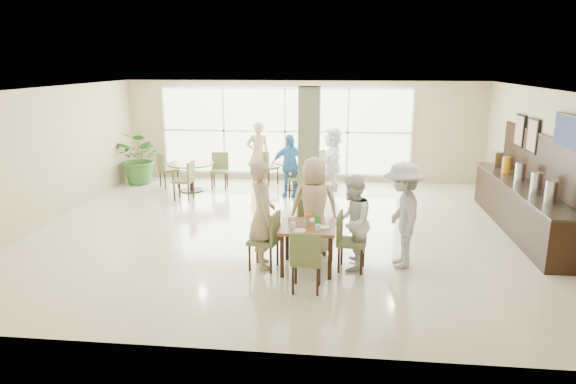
# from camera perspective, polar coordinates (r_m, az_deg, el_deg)

# --- Properties ---
(ground) EXTENTS (10.00, 10.00, 0.00)m
(ground) POSITION_cam_1_polar(r_m,az_deg,el_deg) (10.40, -0.38, -4.22)
(ground) COLOR beige
(ground) RESTS_ON ground
(room_shell) EXTENTS (10.00, 10.00, 10.00)m
(room_shell) POSITION_cam_1_polar(r_m,az_deg,el_deg) (9.99, -0.40, 5.08)
(room_shell) COLOR white
(room_shell) RESTS_ON ground
(window_bank) EXTENTS (7.00, 0.04, 7.00)m
(window_bank) POSITION_cam_1_polar(r_m,az_deg,el_deg) (14.48, -0.33, 6.74)
(window_bank) COLOR silver
(window_bank) RESTS_ON ground
(column) EXTENTS (0.45, 0.45, 2.80)m
(column) POSITION_cam_1_polar(r_m,az_deg,el_deg) (11.19, 2.36, 4.48)
(column) COLOR #666E4C
(column) RESTS_ON ground
(main_table) EXTENTS (0.89, 0.89, 0.75)m
(main_table) POSITION_cam_1_polar(r_m,az_deg,el_deg) (8.29, 2.21, -4.40)
(main_table) COLOR brown
(main_table) RESTS_ON ground
(round_table_left) EXTENTS (1.20, 1.20, 0.75)m
(round_table_left) POSITION_cam_1_polar(r_m,az_deg,el_deg) (13.61, -10.74, 2.55)
(round_table_left) COLOR brown
(round_table_left) RESTS_ON ground
(round_table_right) EXTENTS (1.19, 1.19, 0.75)m
(round_table_right) POSITION_cam_1_polar(r_m,az_deg,el_deg) (13.61, 0.87, 2.80)
(round_table_right) COLOR brown
(round_table_right) RESTS_ON ground
(chairs_main_table) EXTENTS (1.94, 2.03, 0.95)m
(chairs_main_table) POSITION_cam_1_polar(r_m,az_deg,el_deg) (8.34, 2.28, -5.55)
(chairs_main_table) COLOR olive
(chairs_main_table) RESTS_ON ground
(chairs_table_left) EXTENTS (1.96, 1.77, 0.95)m
(chairs_table_left) POSITION_cam_1_polar(r_m,az_deg,el_deg) (13.58, -10.77, 2.02)
(chairs_table_left) COLOR olive
(chairs_table_left) RESTS_ON ground
(chairs_table_right) EXTENTS (2.17, 1.79, 0.95)m
(chairs_table_right) POSITION_cam_1_polar(r_m,az_deg,el_deg) (13.66, 0.93, 2.34)
(chairs_table_right) COLOR olive
(chairs_table_right) RESTS_ON ground
(tabletop_clutter) EXTENTS (0.69, 0.76, 0.21)m
(tabletop_clutter) POSITION_cam_1_polar(r_m,az_deg,el_deg) (8.20, 2.12, -3.41)
(tabletop_clutter) COLOR white
(tabletop_clutter) RESTS_ON main_table
(buffet_counter) EXTENTS (0.64, 4.70, 1.95)m
(buffet_counter) POSITION_cam_1_polar(r_m,az_deg,el_deg) (11.25, 24.47, -1.18)
(buffet_counter) COLOR black
(buffet_counter) RESTS_ON ground
(wall_tv) EXTENTS (0.06, 1.00, 0.58)m
(wall_tv) POSITION_cam_1_polar(r_m,az_deg,el_deg) (10.02, 28.62, 5.95)
(wall_tv) COLOR black
(wall_tv) RESTS_ON ground
(framed_art_a) EXTENTS (0.05, 0.55, 0.70)m
(framed_art_a) POSITION_cam_1_polar(r_m,az_deg,el_deg) (11.54, 25.56, 5.67)
(framed_art_a) COLOR black
(framed_art_a) RESTS_ON ground
(framed_art_b) EXTENTS (0.05, 0.55, 0.70)m
(framed_art_b) POSITION_cam_1_polar(r_m,az_deg,el_deg) (12.30, 24.37, 6.24)
(framed_art_b) COLOR black
(framed_art_b) RESTS_ON ground
(potted_plant) EXTENTS (1.73, 1.73, 1.46)m
(potted_plant) POSITION_cam_1_polar(r_m,az_deg,el_deg) (14.73, -16.08, 3.68)
(potted_plant) COLOR #346528
(potted_plant) RESTS_ON ground
(teen_left) EXTENTS (0.63, 0.76, 1.78)m
(teen_left) POSITION_cam_1_polar(r_m,az_deg,el_deg) (8.35, -2.86, -2.50)
(teen_left) COLOR tan
(teen_left) RESTS_ON ground
(teen_far) EXTENTS (0.91, 0.60, 1.73)m
(teen_far) POSITION_cam_1_polar(r_m,az_deg,el_deg) (8.94, 2.93, -1.57)
(teen_far) COLOR tan
(teen_far) RESTS_ON ground
(teen_right) EXTENTS (0.70, 0.85, 1.57)m
(teen_right) POSITION_cam_1_polar(r_m,az_deg,el_deg) (8.34, 7.12, -3.40)
(teen_right) COLOR white
(teen_right) RESTS_ON ground
(teen_standing) EXTENTS (0.74, 1.18, 1.76)m
(teen_standing) POSITION_cam_1_polar(r_m,az_deg,el_deg) (8.56, 12.59, -2.51)
(teen_standing) COLOR #B4B4B6
(teen_standing) RESTS_ON ground
(adult_a) EXTENTS (0.95, 0.58, 1.57)m
(adult_a) POSITION_cam_1_polar(r_m,az_deg,el_deg) (12.79, 0.14, 2.94)
(adult_a) COLOR #438BC9
(adult_a) RESTS_ON ground
(adult_b) EXTENTS (0.74, 1.57, 1.65)m
(adult_b) POSITION_cam_1_polar(r_m,az_deg,el_deg) (13.54, 4.97, 3.70)
(adult_b) COLOR white
(adult_b) RESTS_ON ground
(adult_standing) EXTENTS (0.75, 0.64, 1.76)m
(adult_standing) POSITION_cam_1_polar(r_m,az_deg,el_deg) (13.94, -3.33, 4.25)
(adult_standing) COLOR tan
(adult_standing) RESTS_ON ground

